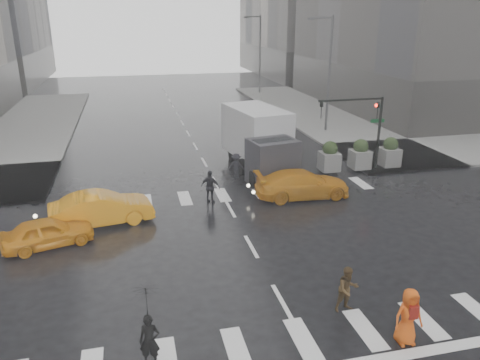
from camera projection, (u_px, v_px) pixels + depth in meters
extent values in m
plane|color=black|center=(251.00, 246.00, 19.25)|extent=(120.00, 120.00, 0.00)
cube|color=slate|center=(421.00, 127.00, 39.54)|extent=(35.00, 35.00, 0.15)
cube|color=#302E2B|center=(451.00, 83.00, 49.62)|extent=(26.05, 26.05, 4.40)
cube|color=#302E2B|center=(336.00, 59.00, 76.20)|extent=(26.05, 26.05, 4.40)
cylinder|color=black|center=(379.00, 134.00, 28.02)|extent=(0.16, 0.16, 4.50)
cylinder|color=black|center=(351.00, 100.00, 26.87)|extent=(4.00, 0.12, 0.12)
imported|color=black|center=(377.00, 110.00, 27.48)|extent=(0.16, 0.20, 1.00)
imported|color=black|center=(321.00, 110.00, 26.64)|extent=(0.16, 0.20, 1.00)
sphere|color=#FF190C|center=(376.00, 105.00, 27.36)|extent=(0.20, 0.20, 0.20)
cube|color=#0C5725|center=(377.00, 121.00, 28.05)|extent=(0.90, 0.03, 0.22)
cylinder|color=#59595B|center=(329.00, 76.00, 36.66)|extent=(0.20, 0.20, 9.00)
cylinder|color=#59595B|center=(321.00, 18.00, 35.03)|extent=(1.80, 0.12, 0.12)
cube|color=#59595B|center=(310.00, 19.00, 34.86)|extent=(0.50, 0.22, 0.15)
cylinder|color=#59595B|center=(260.00, 55.00, 54.99)|extent=(0.20, 0.20, 9.00)
cylinder|color=#59595B|center=(253.00, 17.00, 53.36)|extent=(1.80, 0.12, 0.12)
cube|color=#59595B|center=(245.00, 18.00, 53.20)|extent=(0.50, 0.22, 0.15)
cube|color=slate|center=(329.00, 161.00, 28.07)|extent=(1.10, 1.10, 1.10)
sphere|color=black|center=(330.00, 148.00, 27.80)|extent=(0.90, 0.90, 0.90)
cube|color=slate|center=(360.00, 159.00, 28.51)|extent=(1.10, 1.10, 1.10)
sphere|color=black|center=(361.00, 146.00, 28.24)|extent=(0.90, 0.90, 0.90)
cube|color=slate|center=(389.00, 157.00, 28.94)|extent=(1.10, 1.10, 1.10)
sphere|color=black|center=(391.00, 144.00, 28.68)|extent=(0.90, 0.90, 0.90)
imported|color=black|center=(150.00, 341.00, 12.52)|extent=(0.63, 0.48, 1.54)
imported|color=black|center=(147.00, 302.00, 12.11)|extent=(1.15, 1.16, 0.88)
imported|color=#412E17|center=(348.00, 289.00, 14.86)|extent=(0.81, 0.66, 1.55)
imported|color=#DE510F|center=(408.00, 317.00, 13.35)|extent=(0.87, 0.58, 1.75)
cube|color=maroon|center=(413.00, 312.00, 13.09)|extent=(0.28, 0.17, 0.40)
imported|color=black|center=(210.00, 187.00, 23.42)|extent=(1.18, 1.03, 1.71)
imported|color=black|center=(236.00, 166.00, 27.05)|extent=(1.09, 0.84, 1.49)
imported|color=orange|center=(48.00, 232.00, 19.11)|extent=(3.86, 2.41, 1.23)
imported|color=orange|center=(102.00, 209.00, 21.11)|extent=(4.74, 2.30, 1.50)
imported|color=orange|center=(302.00, 184.00, 24.27)|extent=(4.42, 2.16, 1.43)
cube|color=silver|center=(256.00, 132.00, 28.63)|extent=(2.62, 5.02, 2.95)
cube|color=#29292D|center=(273.00, 162.00, 25.72)|extent=(2.51, 1.97, 2.51)
cube|color=black|center=(273.00, 149.00, 25.46)|extent=(2.18, 0.98, 0.98)
cylinder|color=black|center=(253.00, 180.00, 25.56)|extent=(0.31, 0.98, 0.98)
cylinder|color=black|center=(293.00, 177.00, 26.06)|extent=(0.31, 0.98, 0.98)
cylinder|color=black|center=(243.00, 167.00, 27.76)|extent=(0.31, 0.98, 0.98)
cylinder|color=black|center=(280.00, 164.00, 28.26)|extent=(0.31, 0.98, 0.98)
cylinder|color=black|center=(232.00, 153.00, 30.56)|extent=(0.31, 0.98, 0.98)
cylinder|color=black|center=(265.00, 150.00, 31.07)|extent=(0.31, 0.98, 0.98)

